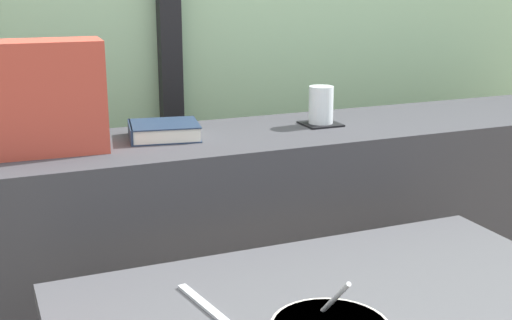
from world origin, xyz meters
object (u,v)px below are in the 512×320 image
at_px(closed_book, 163,131).
at_px(throw_pillow, 33,98).
at_px(juice_glass, 321,106).
at_px(fork_utensil, 202,302).
at_px(coaster_square, 320,124).

relative_size(closed_book, throw_pillow, 0.62).
xyz_separation_m(closed_book, throw_pillow, (-0.31, -0.03, 0.11)).
relative_size(juice_glass, closed_book, 0.52).
bearing_deg(juice_glass, fork_utensil, -133.67).
bearing_deg(coaster_square, closed_book, 178.30).
distance_m(coaster_square, closed_book, 0.45).
xyz_separation_m(coaster_square, fork_utensil, (-0.54, -0.56, -0.17)).
height_order(juice_glass, fork_utensil, juice_glass).
bearing_deg(closed_book, fork_utensil, -98.96).
xyz_separation_m(juice_glass, fork_utensil, (-0.54, -0.56, -0.22)).
distance_m(juice_glass, closed_book, 0.45).
distance_m(juice_glass, throw_pillow, 0.76).
relative_size(coaster_square, fork_utensil, 0.59).
distance_m(juice_glass, fork_utensil, 0.81).
relative_size(coaster_square, juice_glass, 0.97).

